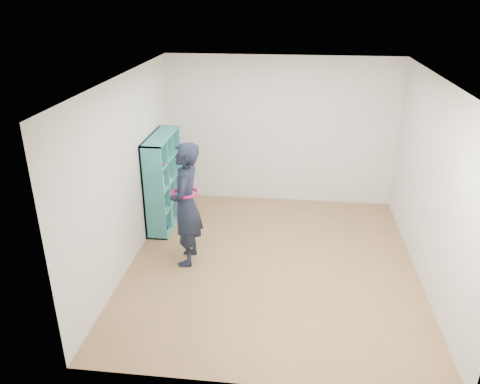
# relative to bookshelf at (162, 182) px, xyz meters

# --- Properties ---
(floor) EXTENTS (4.50, 4.50, 0.00)m
(floor) POSITION_rel_bookshelf_xyz_m (1.85, -1.05, -0.74)
(floor) COLOR olive
(floor) RESTS_ON ground
(ceiling) EXTENTS (4.50, 4.50, 0.00)m
(ceiling) POSITION_rel_bookshelf_xyz_m (1.85, -1.05, 1.86)
(ceiling) COLOR white
(ceiling) RESTS_ON wall_back
(wall_left) EXTENTS (0.02, 4.50, 2.60)m
(wall_left) POSITION_rel_bookshelf_xyz_m (-0.15, -1.05, 0.56)
(wall_left) COLOR silver
(wall_left) RESTS_ON floor
(wall_right) EXTENTS (0.02, 4.50, 2.60)m
(wall_right) POSITION_rel_bookshelf_xyz_m (3.85, -1.05, 0.56)
(wall_right) COLOR silver
(wall_right) RESTS_ON floor
(wall_back) EXTENTS (4.00, 0.02, 2.60)m
(wall_back) POSITION_rel_bookshelf_xyz_m (1.85, 1.20, 0.56)
(wall_back) COLOR silver
(wall_back) RESTS_ON floor
(wall_front) EXTENTS (4.00, 0.02, 2.60)m
(wall_front) POSITION_rel_bookshelf_xyz_m (1.85, -3.30, 0.56)
(wall_front) COLOR silver
(wall_front) RESTS_ON floor
(bookshelf) EXTENTS (0.33, 1.14, 1.52)m
(bookshelf) POSITION_rel_bookshelf_xyz_m (0.00, 0.00, 0.00)
(bookshelf) COLOR teal
(bookshelf) RESTS_ON floor
(person) EXTENTS (0.45, 0.66, 1.77)m
(person) POSITION_rel_bookshelf_xyz_m (0.65, -1.10, 0.14)
(person) COLOR black
(person) RESTS_ON floor
(smartphone) EXTENTS (0.04, 0.12, 0.15)m
(smartphone) POSITION_rel_bookshelf_xyz_m (0.50, -1.03, 0.26)
(smartphone) COLOR silver
(smartphone) RESTS_ON person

